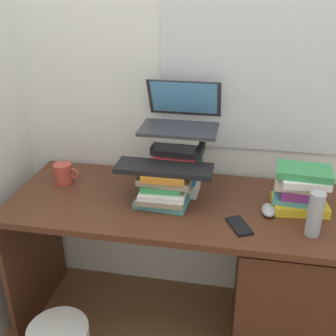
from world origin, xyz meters
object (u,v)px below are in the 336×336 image
Objects in this scene: book_stack_side at (301,189)px; water_bottle at (315,214)px; laptop at (181,116)px; book_stack_keyboard_riser at (164,188)px; keyboard at (164,168)px; cell_phone at (239,226)px; computer_mouse at (269,210)px; book_stack_tall at (178,161)px; mug at (63,173)px; desk at (261,275)px.

book_stack_side is 1.32× the size of water_bottle.
book_stack_side is at bearing -14.78° from laptop.
keyboard reaches higher than book_stack_keyboard_riser.
computer_mouse is at bearing 20.36° from cell_phone.
cell_phone is (-0.12, -0.13, -0.01)m from computer_mouse.
book_stack_keyboard_riser is (-0.04, -0.13, -0.07)m from book_stack_tall.
mug is (-0.56, -0.03, -0.10)m from book_stack_tall.
computer_mouse is (0.46, -0.01, -0.15)m from keyboard.
book_stack_tall is 0.46m from computer_mouse.
book_stack_keyboard_riser is (-0.46, 0.00, 0.41)m from desk.
water_bottle reaches higher than keyboard.
desk is 0.66m from book_stack_tall.
mug is at bearing 168.27° from water_bottle.
computer_mouse is 0.57× the size of water_bottle.
book_stack_keyboard_riser reaches higher than computer_mouse.
keyboard is (0.00, 0.00, 0.09)m from book_stack_keyboard_riser.
mug is at bearing 168.66° from book_stack_keyboard_riser.
book_stack_tall is 1.19× the size of book_stack_keyboard_riser.
water_bottle is at bearing -29.83° from laptop.
book_stack_keyboard_riser is 0.59× the size of keyboard.
laptop is (-0.54, 0.14, 0.24)m from book_stack_side.
book_stack_keyboard_riser is at bearing -136.18° from keyboard.
cell_phone is at bearing -48.37° from laptop.
mug is at bearing 173.51° from computer_mouse.
book_stack_side reaches higher than computer_mouse.
desk is 6.34× the size of book_stack_side.
book_stack_tall reaches higher than computer_mouse.
computer_mouse is at bearing -6.49° from mug.
laptop is (0.04, 0.20, 0.27)m from book_stack_keyboard_riser.
book_stack_side is 0.61m from laptop.
desk is 0.46m from book_stack_side.
book_stack_side is at bearing 11.04° from cell_phone.
book_stack_tall is 0.71× the size of keyboard.
book_stack_tall is at bearing 155.17° from water_bottle.
mug reaches higher than cell_phone.
water_bottle is (0.62, -0.13, -0.08)m from keyboard.
keyboard is 4.04× the size of computer_mouse.
keyboard reaches higher than cell_phone.
keyboard is at bearing -11.07° from mug.
mug is at bearing 138.17° from cell_phone.
keyboard is 2.29× the size of water_bottle.
book_stack_side is at bearing -8.33° from book_stack_tall.
water_bottle reaches higher than desk.
book_stack_side is 1.78× the size of cell_phone.
water_bottle is at bearing -11.73° from mug.
book_stack_keyboard_riser is 1.03× the size of book_stack_side.
water_bottle is (0.62, -0.13, 0.01)m from book_stack_keyboard_riser.
book_stack_side is 1.93× the size of mug.
water_bottle is at bearing -26.09° from cell_phone.
book_stack_tall is at bearing 72.31° from book_stack_keyboard_riser.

